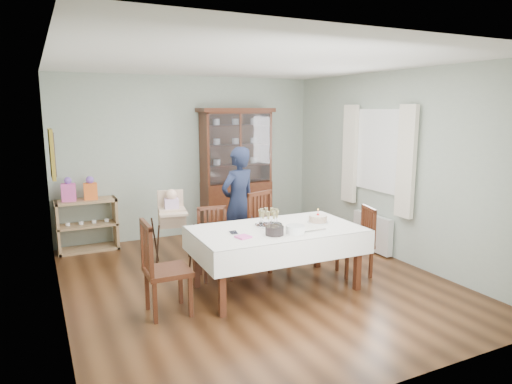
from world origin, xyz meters
TOP-DOWN VIEW (x-y plane):
  - floor at (0.00, 0.00)m, footprint 5.00×5.00m
  - room_shell at (0.00, 0.53)m, footprint 5.00×5.00m
  - dining_table at (0.13, -0.35)m, footprint 2.03×1.20m
  - china_cabinet at (0.75, 2.26)m, footprint 1.30×0.48m
  - sideboard at (-1.75, 2.28)m, footprint 0.90×0.38m
  - picture_frame at (-2.22, 0.80)m, footprint 0.04×0.48m
  - window at (2.22, 0.30)m, footprint 0.04×1.02m
  - curtain_left at (2.16, -0.32)m, footprint 0.07×0.30m
  - curtain_right at (2.16, 0.92)m, footprint 0.07×0.30m
  - radiator at (2.16, 0.30)m, footprint 0.10×0.80m
  - chair_far_left at (-0.40, 0.33)m, footprint 0.46×0.46m
  - chair_far_right at (0.43, 0.41)m, footprint 0.58×0.58m
  - chair_end_left at (-1.25, -0.44)m, footprint 0.46×0.46m
  - chair_end_right at (1.30, -0.38)m, footprint 0.49×0.49m
  - woman at (0.20, 0.93)m, footprint 0.69×0.56m
  - high_chair at (-0.75, 1.05)m, footprint 0.55×0.55m
  - champagne_tray at (0.10, -0.20)m, footprint 0.34×0.34m
  - birthday_cake at (0.72, -0.35)m, footprint 0.26×0.26m
  - plate_stack_dark at (-0.03, -0.60)m, footprint 0.22×0.22m
  - plate_stack_white at (0.21, -0.65)m, footprint 0.27×0.27m
  - napkin_stack at (-0.40, -0.55)m, footprint 0.18×0.18m
  - cutlery at (-0.45, -0.32)m, footprint 0.13×0.17m
  - cake_knife at (0.48, -0.66)m, footprint 0.30×0.03m
  - gift_bag_pink at (-1.98, 2.26)m, footprint 0.21×0.15m
  - gift_bag_orange at (-1.67, 2.26)m, footprint 0.20×0.15m

SIDE VIEW (x-z plane):
  - floor at x=0.00m, z-range 0.00..0.00m
  - chair_end_right at x=1.30m, z-range -0.18..0.72m
  - chair_far_left at x=-0.40m, z-range -0.18..0.72m
  - radiator at x=2.16m, z-range 0.02..0.57m
  - chair_end_left at x=-1.25m, z-range -0.21..0.81m
  - chair_far_right at x=0.43m, z-range -0.21..0.82m
  - dining_table at x=0.13m, z-range 0.00..0.76m
  - sideboard at x=-1.75m, z-range 0.00..0.80m
  - high_chair at x=-0.75m, z-range -0.12..0.96m
  - cutlery at x=-0.45m, z-range 0.76..0.77m
  - cake_knife at x=0.48m, z-range 0.76..0.77m
  - napkin_stack at x=-0.40m, z-range 0.76..0.78m
  - plate_stack_white at x=0.21m, z-range 0.76..0.85m
  - birthday_cake at x=0.72m, z-range 0.72..0.90m
  - plate_stack_dark at x=-0.03m, z-range 0.76..0.86m
  - woman at x=0.20m, z-range 0.00..1.64m
  - champagne_tray at x=0.10m, z-range 0.72..0.93m
  - gift_bag_orange at x=-1.67m, z-range 0.78..1.14m
  - gift_bag_pink at x=-1.98m, z-range 0.78..1.15m
  - china_cabinet at x=0.75m, z-range 0.04..2.21m
  - curtain_left at x=2.16m, z-range 0.67..2.23m
  - curtain_right at x=2.16m, z-range 0.67..2.23m
  - window at x=2.22m, z-range 0.94..2.16m
  - picture_frame at x=-2.22m, z-range 1.36..1.94m
  - room_shell at x=0.00m, z-range -0.80..4.20m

